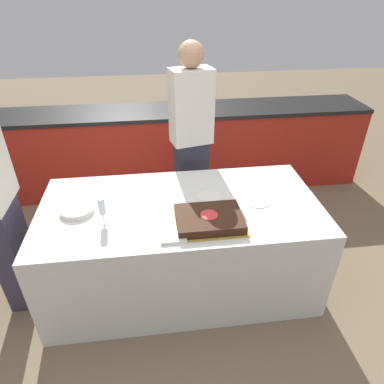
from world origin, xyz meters
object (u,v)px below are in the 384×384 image
(plate_stack, at_px, (77,209))
(person_cutting_cake, at_px, (191,142))
(wine_glass, at_px, (102,207))
(cake, at_px, (209,219))

(plate_stack, relative_size, person_cutting_cake, 0.13)
(plate_stack, distance_m, person_cutting_cake, 1.13)
(wine_glass, relative_size, person_cutting_cake, 0.11)
(plate_stack, xyz_separation_m, wine_glass, (0.19, -0.15, 0.10))
(plate_stack, height_order, wine_glass, wine_glass)
(wine_glass, bearing_deg, person_cutting_cake, 51.28)
(cake, relative_size, person_cutting_cake, 0.27)
(wine_glass, distance_m, person_cutting_cake, 1.09)
(cake, relative_size, wine_glass, 2.48)
(cake, bearing_deg, wine_glass, 172.59)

